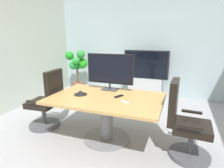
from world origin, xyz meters
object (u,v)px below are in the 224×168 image
object	(u,v)px
office_chair_right	(185,126)
remote_control	(119,96)
office_chair_left	(47,104)
conference_phone	(81,93)
tv_monitor	(110,70)
potted_plant	(77,67)
wall_display_unit	(145,82)
conference_table	(107,109)

from	to	relation	value
office_chair_right	remote_control	bearing A→B (deg)	86.29
office_chair_left	conference_phone	world-z (taller)	office_chair_left
office_chair_right	tv_monitor	size ratio (longest dim) A/B	1.30
potted_plant	wall_display_unit	bearing A→B (deg)	4.90
remote_control	office_chair_right	bearing A→B (deg)	18.28
office_chair_left	conference_table	bearing A→B (deg)	84.57
wall_display_unit	conference_phone	distance (m)	2.56
office_chair_left	conference_phone	xyz separation A→B (m)	(0.74, -0.05, 0.31)
office_chair_right	conference_phone	bearing A→B (deg)	92.51
office_chair_right	tv_monitor	distance (m)	1.50
office_chair_right	conference_table	bearing A→B (deg)	90.68
conference_phone	remote_control	distance (m)	0.63
conference_phone	conference_table	bearing A→B (deg)	5.01
wall_display_unit	potted_plant	world-z (taller)	wall_display_unit
wall_display_unit	remote_control	size ratio (longest dim) A/B	7.71
potted_plant	conference_table	bearing A→B (deg)	-50.35
wall_display_unit	remote_control	xyz separation A→B (m)	(0.01, -2.35, 0.30)
office_chair_left	wall_display_unit	distance (m)	2.76
conference_table	potted_plant	distance (m)	2.93
office_chair_left	potted_plant	xyz separation A→B (m)	(-0.68, 2.23, 0.31)
tv_monitor	conference_phone	distance (m)	0.65
office_chair_left	remote_control	bearing A→B (deg)	87.67
office_chair_left	wall_display_unit	size ratio (longest dim) A/B	0.83
tv_monitor	wall_display_unit	bearing A→B (deg)	82.50
conference_table	wall_display_unit	bearing A→B (deg)	86.06
tv_monitor	conference_phone	xyz separation A→B (m)	(-0.34, -0.45, -0.33)
office_chair_left	remote_control	distance (m)	1.39
tv_monitor	potted_plant	bearing A→B (deg)	133.83
conference_table	office_chair_left	size ratio (longest dim) A/B	1.60
office_chair_right	potted_plant	xyz separation A→B (m)	(-3.04, 2.28, 0.31)
conference_phone	remote_control	world-z (taller)	conference_phone
office_chair_left	tv_monitor	distance (m)	1.32
wall_display_unit	potted_plant	size ratio (longest dim) A/B	1.02
potted_plant	remote_control	bearing A→B (deg)	-46.79
tv_monitor	remote_control	bearing A→B (deg)	-50.40
office_chair_left	potted_plant	distance (m)	2.36
potted_plant	remote_control	distance (m)	2.99
office_chair_right	conference_phone	size ratio (longest dim) A/B	4.95
office_chair_right	remote_control	size ratio (longest dim) A/B	6.41
tv_monitor	remote_control	distance (m)	0.56
office_chair_right	wall_display_unit	bearing A→B (deg)	24.78
wall_display_unit	remote_control	bearing A→B (deg)	-89.64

